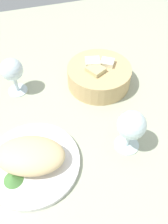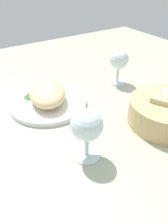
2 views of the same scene
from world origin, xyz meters
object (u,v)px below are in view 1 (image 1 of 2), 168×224
wine_glass_far (12,71)px  bread_basket (99,75)px  wine_glass_near (131,127)px  plate (33,162)px

wine_glass_far → bread_basket: bearing=-10.4°
wine_glass_near → wine_glass_far: wine_glass_near is taller
bread_basket → wine_glass_far: wine_glass_far is taller
plate → wine_glass_far: (-0.17, 27.01, 7.18)cm
bread_basket → wine_glass_far: bearing=169.6°
bread_basket → wine_glass_near: bearing=-92.6°
plate → bread_basket: bread_basket is taller
wine_glass_near → wine_glass_far: (-24.32, 29.10, -0.08)cm
plate → wine_glass_near: bearing=-5.0°
wine_glass_near → bread_basket: bearing=87.4°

